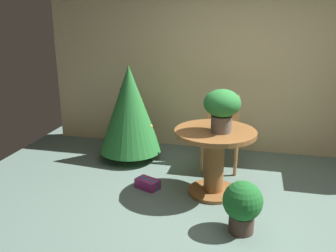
{
  "coord_description": "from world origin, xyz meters",
  "views": [
    {
      "loc": [
        0.08,
        -3.14,
        1.97
      ],
      "look_at": [
        -0.75,
        0.38,
        0.86
      ],
      "focal_mm": 38.97,
      "sensor_mm": 36.0,
      "label": 1
    }
  ],
  "objects": [
    {
      "name": "ground_plane",
      "position": [
        0.0,
        0.0,
        0.0
      ],
      "size": [
        6.6,
        6.6,
        0.0
      ],
      "primitive_type": "plane",
      "color": "slate"
    },
    {
      "name": "back_wall_panel",
      "position": [
        0.0,
        2.2,
        1.3
      ],
      "size": [
        6.0,
        0.1,
        2.6
      ],
      "primitive_type": "cube",
      "color": "beige",
      "rests_on": "ground_plane"
    },
    {
      "name": "round_dining_table",
      "position": [
        -0.29,
        0.67,
        0.49
      ],
      "size": [
        0.9,
        0.9,
        0.76
      ],
      "color": "brown",
      "rests_on": "ground_plane"
    },
    {
      "name": "flower_vase",
      "position": [
        -0.22,
        0.62,
        1.04
      ],
      "size": [
        0.39,
        0.39,
        0.46
      ],
      "color": "#665B51",
      "rests_on": "round_dining_table"
    },
    {
      "name": "wooden_chair_far",
      "position": [
        -0.29,
        1.48,
        0.55
      ],
      "size": [
        0.47,
        0.44,
        0.95
      ],
      "color": "#B27F4C",
      "rests_on": "ground_plane"
    },
    {
      "name": "holiday_tree",
      "position": [
        -1.54,
        1.45,
        0.73
      ],
      "size": [
        0.86,
        0.86,
        1.33
      ],
      "color": "brown",
      "rests_on": "ground_plane"
    },
    {
      "name": "gift_box_purple",
      "position": [
        -1.05,
        0.61,
        0.06
      ],
      "size": [
        0.32,
        0.26,
        0.11
      ],
      "color": "#9E287A",
      "rests_on": "ground_plane"
    },
    {
      "name": "potted_plant",
      "position": [
        0.06,
        -0.05,
        0.28
      ],
      "size": [
        0.37,
        0.37,
        0.51
      ],
      "color": "#4C382D",
      "rests_on": "ground_plane"
    }
  ]
}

